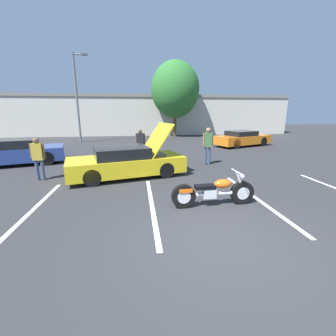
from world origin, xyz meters
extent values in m
plane|color=#2D2D30|center=(0.00, 0.00, 0.00)|extent=(80.00, 80.00, 0.00)
cube|color=white|center=(-4.47, 2.05, 0.00)|extent=(0.12, 4.52, 0.01)
cube|color=white|center=(-1.26, 2.05, 0.00)|extent=(0.12, 4.52, 0.01)
cube|color=white|center=(1.95, 2.05, 0.00)|extent=(0.12, 4.52, 0.01)
cube|color=beige|center=(0.00, 23.19, 2.20)|extent=(32.00, 4.00, 4.40)
cube|color=slate|center=(0.00, 23.19, 4.25)|extent=(32.00, 4.20, 0.30)
cylinder|color=slate|center=(-6.46, 16.46, 3.59)|extent=(0.18, 0.18, 7.18)
cylinder|color=slate|center=(-6.01, 16.46, 7.03)|extent=(0.90, 0.10, 0.10)
cube|color=#4C4C51|center=(-5.56, 16.46, 7.03)|extent=(0.44, 0.28, 0.16)
cylinder|color=brown|center=(2.41, 19.91, 1.33)|extent=(0.32, 0.32, 2.66)
ellipsoid|color=#2D702D|center=(2.41, 19.91, 4.77)|extent=(4.90, 4.90, 5.63)
cylinder|color=black|center=(1.31, 1.81, 0.33)|extent=(0.67, 0.18, 0.66)
cylinder|color=black|center=(-0.41, 1.76, 0.33)|extent=(0.67, 0.18, 0.66)
cylinder|color=silver|center=(1.31, 1.81, 0.33)|extent=(0.37, 0.18, 0.36)
cylinder|color=silver|center=(-0.41, 1.76, 0.33)|extent=(0.37, 0.18, 0.36)
cylinder|color=silver|center=(0.45, 1.79, 0.35)|extent=(1.47, 0.17, 0.12)
cube|color=silver|center=(0.32, 1.78, 0.39)|extent=(0.37, 0.25, 0.28)
ellipsoid|color=orange|center=(0.71, 1.79, 0.63)|extent=(0.51, 0.30, 0.26)
cube|color=black|center=(0.20, 1.78, 0.57)|extent=(0.57, 0.28, 0.10)
cube|color=orange|center=(-0.36, 1.76, 0.51)|extent=(0.37, 0.23, 0.10)
cylinder|color=silver|center=(1.23, 1.81, 0.65)|extent=(0.31, 0.08, 0.63)
cylinder|color=silver|center=(1.12, 1.81, 0.95)|extent=(0.06, 0.70, 0.04)
sphere|color=silver|center=(1.27, 1.81, 0.81)|extent=(0.16, 0.16, 0.16)
cylinder|color=silver|center=(0.06, 1.88, 0.29)|extent=(1.12, 0.13, 0.09)
cube|color=yellow|center=(-2.07, 5.14, 0.49)|extent=(4.86, 2.90, 0.63)
cube|color=black|center=(-2.25, 5.09, 1.01)|extent=(2.39, 2.11, 0.42)
cylinder|color=black|center=(-0.50, 4.69, 0.31)|extent=(0.66, 0.37, 0.63)
cylinder|color=black|center=(-0.90, 6.27, 0.31)|extent=(0.66, 0.37, 0.63)
cylinder|color=black|center=(-3.24, 4.00, 0.31)|extent=(0.66, 0.37, 0.63)
cylinder|color=black|center=(-3.64, 5.58, 0.31)|extent=(0.66, 0.37, 0.63)
cube|color=yellow|center=(-0.81, 5.46, 1.46)|extent=(1.33, 1.88, 1.33)
cube|color=#4C4C51|center=(-0.86, 5.44, 0.76)|extent=(0.83, 1.13, 0.28)
cube|color=navy|center=(-7.52, 8.13, 0.52)|extent=(4.50, 3.01, 0.65)
cube|color=black|center=(-7.68, 8.08, 1.05)|extent=(2.27, 2.19, 0.42)
cylinder|color=black|center=(-6.06, 7.66, 0.35)|extent=(0.73, 0.41, 0.70)
cylinder|color=black|center=(-6.53, 9.31, 0.35)|extent=(0.73, 0.41, 0.70)
cube|color=orange|center=(6.43, 12.41, 0.50)|extent=(4.84, 3.20, 0.62)
cube|color=black|center=(6.26, 12.35, 0.99)|extent=(2.45, 2.16, 0.36)
cylinder|color=black|center=(8.01, 12.22, 0.34)|extent=(0.72, 0.45, 0.69)
cylinder|color=black|center=(7.48, 13.61, 0.34)|extent=(0.72, 0.45, 0.69)
cylinder|color=black|center=(5.38, 11.22, 0.34)|extent=(0.72, 0.45, 0.69)
cylinder|color=black|center=(4.86, 12.61, 0.34)|extent=(0.72, 0.45, 0.69)
cylinder|color=#38476B|center=(1.73, 6.72, 0.44)|extent=(0.12, 0.12, 0.89)
cylinder|color=#38476B|center=(1.93, 6.72, 0.44)|extent=(0.12, 0.12, 0.89)
cube|color=#4C7F47|center=(1.83, 6.72, 1.24)|extent=(0.36, 0.20, 0.70)
cylinder|color=#9E704C|center=(1.61, 6.72, 1.27)|extent=(0.08, 0.08, 0.63)
cylinder|color=#9E704C|center=(2.05, 6.72, 1.27)|extent=(0.08, 0.08, 0.63)
sphere|color=#9E704C|center=(1.83, 6.72, 1.71)|extent=(0.24, 0.24, 0.24)
cylinder|color=#38476B|center=(-5.44, 5.03, 0.40)|extent=(0.12, 0.12, 0.80)
cylinder|color=#38476B|center=(-5.24, 5.03, 0.40)|extent=(0.12, 0.12, 0.80)
cube|color=#B29933|center=(-5.34, 5.03, 1.12)|extent=(0.36, 0.20, 0.63)
cylinder|color=brown|center=(-5.56, 5.03, 1.15)|extent=(0.08, 0.08, 0.57)
cylinder|color=brown|center=(-5.12, 5.03, 1.15)|extent=(0.08, 0.08, 0.57)
sphere|color=brown|center=(-5.34, 5.03, 1.54)|extent=(0.22, 0.22, 0.22)
cylinder|color=#38476B|center=(-1.53, 8.40, 0.41)|extent=(0.12, 0.12, 0.81)
cylinder|color=#38476B|center=(-1.33, 8.40, 0.41)|extent=(0.12, 0.12, 0.81)
cube|color=#26262D|center=(-1.43, 8.40, 1.13)|extent=(0.36, 0.20, 0.64)
cylinder|color=brown|center=(-1.65, 8.40, 1.16)|extent=(0.08, 0.08, 0.58)
cylinder|color=brown|center=(-1.21, 8.40, 1.16)|extent=(0.08, 0.08, 0.58)
sphere|color=brown|center=(-1.43, 8.40, 1.56)|extent=(0.22, 0.22, 0.22)
camera|label=1|loc=(-1.61, -3.89, 2.58)|focal=24.00mm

